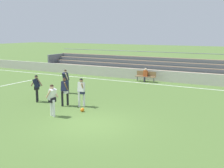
{
  "coord_description": "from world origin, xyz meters",
  "views": [
    {
      "loc": [
        7.12,
        -10.79,
        4.32
      ],
      "look_at": [
        -0.96,
        3.87,
        1.25
      ],
      "focal_mm": 45.64,
      "sensor_mm": 36.0,
      "label": 1
    }
  ],
  "objects_px": {
    "player_dark_wide_left": "(66,79)",
    "player_white_dropping_back": "(52,97)",
    "bench_far_left": "(146,75)",
    "spectator_seated": "(145,74)",
    "bleacher_stand": "(149,66)",
    "player_white_overlapping": "(81,90)",
    "player_dark_on_ball": "(65,89)",
    "player_dark_deep_cover": "(37,86)",
    "soccer_ball": "(82,110)"
  },
  "relations": [
    {
      "from": "player_dark_wide_left",
      "to": "player_white_dropping_back",
      "type": "bearing_deg",
      "value": -58.95
    },
    {
      "from": "bench_far_left",
      "to": "spectator_seated",
      "type": "xyz_separation_m",
      "value": [
        -0.0,
        -0.12,
        0.16
      ]
    },
    {
      "from": "bleacher_stand",
      "to": "player_white_overlapping",
      "type": "height_order",
      "value": "bleacher_stand"
    },
    {
      "from": "spectator_seated",
      "to": "player_white_overlapping",
      "type": "bearing_deg",
      "value": -90.44
    },
    {
      "from": "player_dark_on_ball",
      "to": "player_dark_deep_cover",
      "type": "xyz_separation_m",
      "value": [
        -2.17,
        -0.03,
        0.0
      ]
    },
    {
      "from": "bleacher_stand",
      "to": "spectator_seated",
      "type": "height_order",
      "value": "bleacher_stand"
    },
    {
      "from": "player_white_overlapping",
      "to": "player_white_dropping_back",
      "type": "distance_m",
      "value": 2.36
    },
    {
      "from": "player_dark_wide_left",
      "to": "player_dark_on_ball",
      "type": "bearing_deg",
      "value": -52.87
    },
    {
      "from": "bleacher_stand",
      "to": "player_dark_on_ball",
      "type": "xyz_separation_m",
      "value": [
        -0.05,
        -13.34,
        0.04
      ]
    },
    {
      "from": "player_white_overlapping",
      "to": "player_dark_on_ball",
      "type": "relative_size",
      "value": 0.99
    },
    {
      "from": "player_dark_deep_cover",
      "to": "soccer_ball",
      "type": "bearing_deg",
      "value": -8.13
    },
    {
      "from": "player_dark_deep_cover",
      "to": "player_dark_wide_left",
      "type": "bearing_deg",
      "value": 89.61
    },
    {
      "from": "player_dark_on_ball",
      "to": "player_dark_wide_left",
      "type": "height_order",
      "value": "player_dark_wide_left"
    },
    {
      "from": "bleacher_stand",
      "to": "player_white_overlapping",
      "type": "xyz_separation_m",
      "value": [
        0.89,
        -12.98,
        0.03
      ]
    },
    {
      "from": "bleacher_stand",
      "to": "spectator_seated",
      "type": "xyz_separation_m",
      "value": [
        0.96,
        -3.35,
        -0.27
      ]
    },
    {
      "from": "player_dark_on_ball",
      "to": "spectator_seated",
      "type": "bearing_deg",
      "value": 84.19
    },
    {
      "from": "player_dark_on_ball",
      "to": "soccer_ball",
      "type": "distance_m",
      "value": 1.95
    },
    {
      "from": "bleacher_stand",
      "to": "player_dark_on_ball",
      "type": "bearing_deg",
      "value": -90.23
    },
    {
      "from": "player_white_overlapping",
      "to": "soccer_ball",
      "type": "relative_size",
      "value": 7.62
    },
    {
      "from": "player_dark_wide_left",
      "to": "soccer_ball",
      "type": "height_order",
      "value": "player_dark_wide_left"
    },
    {
      "from": "player_dark_wide_left",
      "to": "player_dark_deep_cover",
      "type": "xyz_separation_m",
      "value": [
        -0.02,
        -2.87,
        -0.01
      ]
    },
    {
      "from": "player_dark_on_ball",
      "to": "player_white_dropping_back",
      "type": "height_order",
      "value": "player_dark_on_ball"
    },
    {
      "from": "spectator_seated",
      "to": "player_white_dropping_back",
      "type": "xyz_separation_m",
      "value": [
        -0.25,
        -11.98,
        0.3
      ]
    },
    {
      "from": "soccer_ball",
      "to": "spectator_seated",
      "type": "bearing_deg",
      "value": 93.34
    },
    {
      "from": "bench_far_left",
      "to": "player_white_dropping_back",
      "type": "bearing_deg",
      "value": -91.21
    },
    {
      "from": "player_dark_deep_cover",
      "to": "player_white_dropping_back",
      "type": "bearing_deg",
      "value": -33.86
    },
    {
      "from": "player_dark_on_ball",
      "to": "player_white_dropping_back",
      "type": "relative_size",
      "value": 1.01
    },
    {
      "from": "player_dark_on_ball",
      "to": "player_white_dropping_back",
      "type": "distance_m",
      "value": 2.14
    },
    {
      "from": "bench_far_left",
      "to": "spectator_seated",
      "type": "height_order",
      "value": "spectator_seated"
    },
    {
      "from": "player_white_dropping_back",
      "to": "player_dark_wide_left",
      "type": "bearing_deg",
      "value": 121.05
    },
    {
      "from": "bleacher_stand",
      "to": "player_dark_wide_left",
      "type": "height_order",
      "value": "bleacher_stand"
    },
    {
      "from": "bleacher_stand",
      "to": "player_dark_deep_cover",
      "type": "xyz_separation_m",
      "value": [
        -2.23,
        -13.37,
        0.04
      ]
    },
    {
      "from": "soccer_ball",
      "to": "player_dark_on_ball",
      "type": "bearing_deg",
      "value": 160.71
    },
    {
      "from": "player_white_overlapping",
      "to": "bleacher_stand",
      "type": "bearing_deg",
      "value": 93.91
    },
    {
      "from": "spectator_seated",
      "to": "player_dark_on_ball",
      "type": "xyz_separation_m",
      "value": [
        -1.02,
        -9.99,
        0.31
      ]
    },
    {
      "from": "bleacher_stand",
      "to": "spectator_seated",
      "type": "relative_size",
      "value": 19.56
    },
    {
      "from": "player_dark_wide_left",
      "to": "player_white_overlapping",
      "type": "bearing_deg",
      "value": -38.78
    },
    {
      "from": "bleacher_stand",
      "to": "player_white_dropping_back",
      "type": "distance_m",
      "value": 15.35
    },
    {
      "from": "player_dark_on_ball",
      "to": "soccer_ball",
      "type": "height_order",
      "value": "player_dark_on_ball"
    },
    {
      "from": "bleacher_stand",
      "to": "player_dark_wide_left",
      "type": "relative_size",
      "value": 13.89
    },
    {
      "from": "player_white_overlapping",
      "to": "player_white_dropping_back",
      "type": "relative_size",
      "value": 1.0
    },
    {
      "from": "bench_far_left",
      "to": "player_dark_on_ball",
      "type": "xyz_separation_m",
      "value": [
        -1.02,
        -10.1,
        0.46
      ]
    },
    {
      "from": "player_dark_deep_cover",
      "to": "player_white_overlapping",
      "type": "bearing_deg",
      "value": 7.09
    },
    {
      "from": "player_dark_wide_left",
      "to": "soccer_ball",
      "type": "distance_m",
      "value": 5.18
    },
    {
      "from": "spectator_seated",
      "to": "player_dark_wide_left",
      "type": "bearing_deg",
      "value": -113.94
    },
    {
      "from": "player_white_dropping_back",
      "to": "soccer_ball",
      "type": "bearing_deg",
      "value": 58.56
    },
    {
      "from": "player_white_dropping_back",
      "to": "spectator_seated",
      "type": "bearing_deg",
      "value": 88.78
    },
    {
      "from": "player_white_dropping_back",
      "to": "player_white_overlapping",
      "type": "bearing_deg",
      "value": 85.63
    },
    {
      "from": "player_white_dropping_back",
      "to": "player_dark_deep_cover",
      "type": "height_order",
      "value": "player_dark_deep_cover"
    },
    {
      "from": "player_dark_wide_left",
      "to": "player_dark_deep_cover",
      "type": "relative_size",
      "value": 1.01
    }
  ]
}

